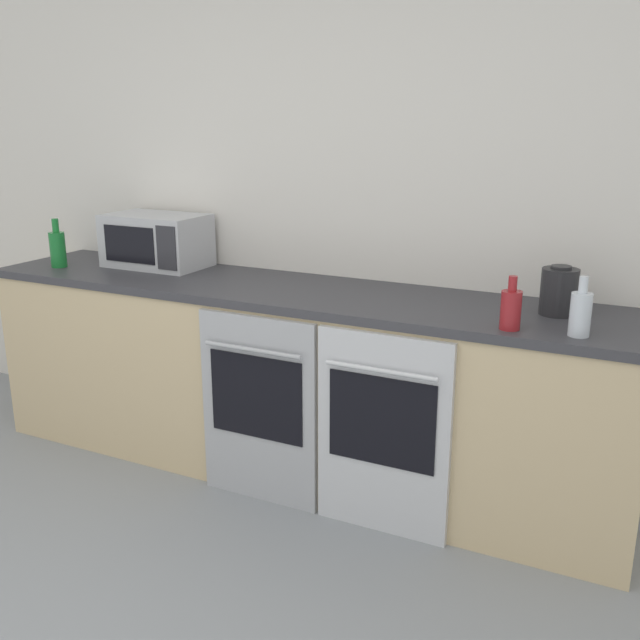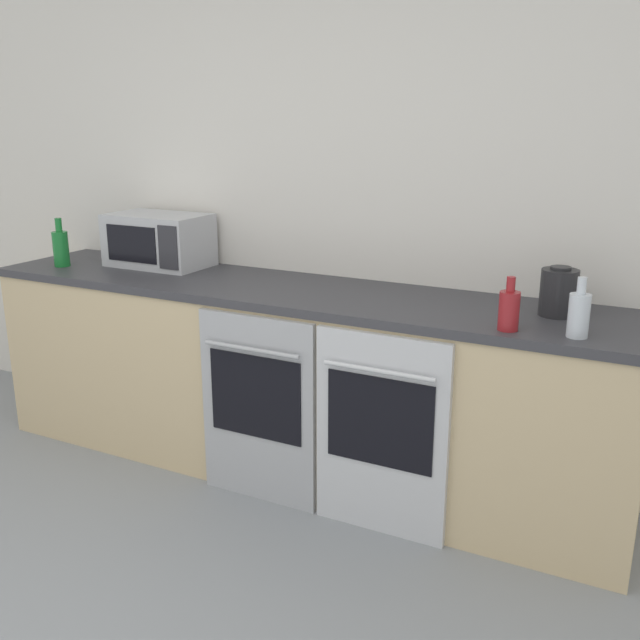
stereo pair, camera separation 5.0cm
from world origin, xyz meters
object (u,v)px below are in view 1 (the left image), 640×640
(bottle_red, at_px, (511,309))
(oven_left, at_px, (258,409))
(bottle_green, at_px, (58,248))
(oven_right, at_px, (382,434))
(microwave, at_px, (157,240))
(bottle_clear, at_px, (581,313))
(kettle, at_px, (559,291))

(bottle_red, bearing_deg, oven_left, -174.45)
(oven_left, height_order, bottle_green, bottle_green)
(oven_left, bearing_deg, bottle_green, 171.01)
(oven_right, distance_m, microwave, 1.68)
(bottle_green, xyz_separation_m, bottle_red, (2.41, -0.11, -0.02))
(oven_right, distance_m, bottle_clear, 0.92)
(oven_right, xyz_separation_m, bottle_clear, (0.71, 0.13, 0.57))
(oven_left, distance_m, bottle_green, 1.49)
(bottle_clear, relative_size, bottle_red, 1.09)
(oven_left, height_order, bottle_clear, bottle_clear)
(oven_right, relative_size, bottle_green, 3.39)
(oven_right, height_order, kettle, kettle)
(oven_left, bearing_deg, oven_right, 0.00)
(microwave, height_order, bottle_clear, microwave)
(bottle_clear, height_order, bottle_red, bottle_clear)
(microwave, height_order, bottle_red, microwave)
(microwave, bearing_deg, oven_right, -17.38)
(oven_right, height_order, bottle_red, bottle_red)
(microwave, relative_size, kettle, 2.64)
(oven_left, height_order, oven_right, same)
(oven_left, height_order, kettle, kettle)
(oven_left, xyz_separation_m, kettle, (1.19, 0.40, 0.58))
(bottle_red, relative_size, kettle, 1.02)
(bottle_red, bearing_deg, bottle_clear, 5.83)
(oven_right, xyz_separation_m, kettle, (0.59, 0.40, 0.58))
(kettle, bearing_deg, oven_right, -145.87)
(kettle, bearing_deg, bottle_clear, -67.08)
(bottle_green, bearing_deg, kettle, 4.22)
(oven_right, bearing_deg, kettle, 34.13)
(oven_right, relative_size, microwave, 1.65)
(microwave, height_order, bottle_green, microwave)
(bottle_green, height_order, bottle_red, bottle_green)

